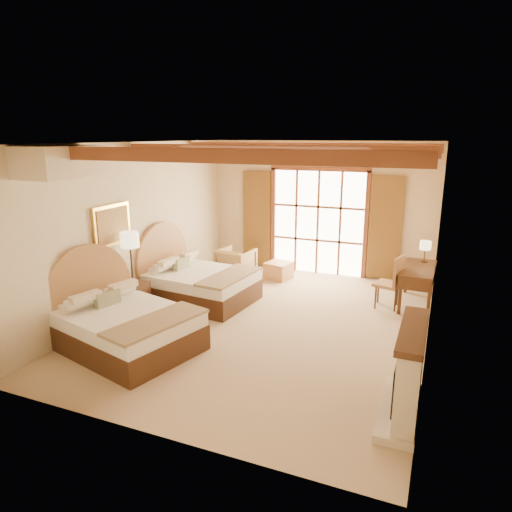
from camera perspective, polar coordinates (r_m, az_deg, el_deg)
The scene contains 19 objects.
floor at distance 8.43m, azimuth 1.30°, elevation -8.34°, with size 7.00×7.00×0.00m, color tan.
wall_back at distance 11.22m, azimuth 7.87°, elevation 5.90°, with size 5.50×5.50×0.00m, color beige.
wall_left at distance 9.27m, azimuth -14.73°, elevation 3.68°, with size 7.00×7.00×0.00m, color beige.
wall_right at distance 7.43m, azimuth 21.55°, elevation 0.42°, with size 7.00×7.00×0.00m, color beige.
ceiling at distance 7.75m, azimuth 1.44°, elevation 13.97°, with size 7.00×7.00×0.00m, color #AB722F.
ceiling_beams at distance 7.75m, azimuth 1.43°, elevation 13.08°, with size 5.39×4.60×0.18m, color brown, non-canonical shape.
french_doors at distance 11.22m, azimuth 7.73°, elevation 4.09°, with size 3.95×0.08×2.60m.
fireplace at distance 5.94m, azimuth 18.45°, elevation -14.20°, with size 0.46×1.40×1.16m.
painting at distance 8.64m, azimuth -17.52°, elevation 3.70°, with size 0.06×0.95×0.75m.
canopy_valance at distance 7.38m, azimuth -22.68°, elevation 10.87°, with size 0.70×1.40×0.45m, color #F5DDC0.
bed_near at distance 7.68m, azimuth -16.67°, elevation -8.03°, with size 2.47×2.06×1.38m.
bed_far at distance 9.51m, azimuth -7.72°, elevation -3.09°, with size 2.21×1.76×1.36m.
nightstand at distance 8.89m, azimuth -15.23°, elevation -5.39°, with size 0.54×0.54×0.64m, color #482613.
floor_lamp at distance 8.75m, azimuth -15.46°, elevation 1.33°, with size 0.34×0.34×1.59m.
armchair at distance 10.90m, azimuth -2.54°, elevation -0.91°, with size 0.77×0.79×0.72m, color #A37D4B.
ottoman at distance 10.90m, azimuth 2.83°, elevation -1.81°, with size 0.54×0.54×0.39m, color #A96A49.
desk at distance 9.72m, azimuth 19.49°, elevation -3.39°, with size 0.66×1.46×0.78m.
desk_chair at distance 9.43m, azimuth 16.21°, elevation -4.24°, with size 0.58×0.57×1.07m.
desk_lamp at distance 10.00m, azimuth 20.42°, elevation 1.16°, with size 0.22×0.22×0.44m.
Camera 1 is at (2.79, -7.23, 3.32)m, focal length 32.00 mm.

